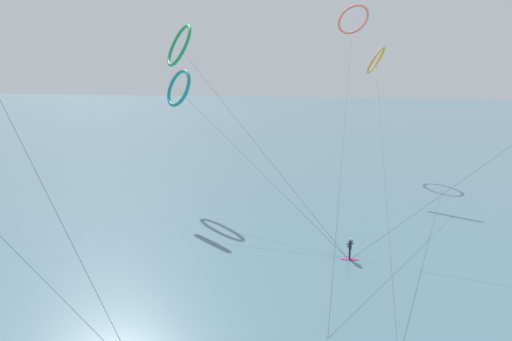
{
  "coord_description": "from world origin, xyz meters",
  "views": [
    {
      "loc": [
        5.27,
        -7.36,
        14.35
      ],
      "look_at": [
        0.0,
        23.44,
        6.98
      ],
      "focal_mm": 30.83,
      "sensor_mm": 36.0,
      "label": 1
    }
  ],
  "objects_px": {
    "kite_teal": "(179,88)",
    "kite_amber": "(376,60)",
    "surfer_magenta": "(350,250)",
    "kite_emerald": "(179,46)",
    "kite_coral": "(353,19)"
  },
  "relations": [
    {
      "from": "surfer_magenta",
      "to": "kite_teal",
      "type": "height_order",
      "value": "kite_teal"
    },
    {
      "from": "kite_teal",
      "to": "surfer_magenta",
      "type": "bearing_deg",
      "value": 8.22
    },
    {
      "from": "kite_emerald",
      "to": "kite_teal",
      "type": "relative_size",
      "value": 1.14
    },
    {
      "from": "kite_teal",
      "to": "kite_amber",
      "type": "height_order",
      "value": "kite_amber"
    },
    {
      "from": "kite_teal",
      "to": "kite_coral",
      "type": "height_order",
      "value": "kite_coral"
    },
    {
      "from": "surfer_magenta",
      "to": "kite_coral",
      "type": "distance_m",
      "value": 34.64
    },
    {
      "from": "surfer_magenta",
      "to": "kite_coral",
      "type": "height_order",
      "value": "kite_coral"
    },
    {
      "from": "kite_coral",
      "to": "kite_emerald",
      "type": "bearing_deg",
      "value": -123.1
    },
    {
      "from": "kite_emerald",
      "to": "kite_coral",
      "type": "bearing_deg",
      "value": 79.49
    },
    {
      "from": "kite_amber",
      "to": "kite_coral",
      "type": "bearing_deg",
      "value": -16.69
    },
    {
      "from": "surfer_magenta",
      "to": "kite_coral",
      "type": "bearing_deg",
      "value": -3.0
    },
    {
      "from": "kite_emerald",
      "to": "kite_teal",
      "type": "height_order",
      "value": "kite_emerald"
    },
    {
      "from": "kite_emerald",
      "to": "kite_amber",
      "type": "bearing_deg",
      "value": 86.47
    },
    {
      "from": "kite_emerald",
      "to": "kite_amber",
      "type": "height_order",
      "value": "kite_emerald"
    },
    {
      "from": "kite_coral",
      "to": "kite_amber",
      "type": "height_order",
      "value": "kite_coral"
    }
  ]
}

